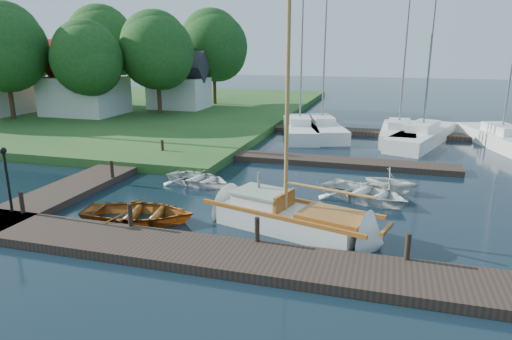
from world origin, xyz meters
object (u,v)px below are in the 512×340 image
(marina_boat_4, at_px, (501,138))
(tree_4, at_px, (102,44))
(mooring_post_3, at_px, (408,246))
(lamp_post, at_px, (6,171))
(marina_boat_1, at_px, (322,127))
(tree_7, at_px, (214,46))
(mooring_post_1, at_px, (130,215))
(mooring_post_0, at_px, (22,202))
(sailboat, at_px, (294,220))
(mooring_post_4, at_px, (112,169))
(mooring_post_5, at_px, (162,147))
(tender_d, at_px, (392,179))
(house_a, at_px, (84,85))
(tree_2, at_px, (87,59))
(tender_a, at_px, (198,177))
(tender_c, at_px, (365,190))
(tree_3, at_px, (157,51))
(marina_boat_2, at_px, (398,132))
(tree_1, at_px, (4,48))
(marina_boat_3, at_px, (422,135))
(house_c, at_px, (179,86))
(marina_boat_0, at_px, (300,128))
(dinghy, at_px, (139,210))
(tree_5, at_px, (21,54))

(marina_boat_4, relative_size, tree_4, 1.18)
(mooring_post_3, distance_m, lamp_post, 14.05)
(marina_boat_1, relative_size, tree_7, 1.04)
(mooring_post_1, bearing_deg, tree_7, 106.16)
(mooring_post_0, bearing_deg, sailboat, 11.32)
(mooring_post_3, relative_size, mooring_post_4, 1.00)
(mooring_post_5, height_order, marina_boat_4, marina_boat_4)
(mooring_post_4, distance_m, mooring_post_5, 5.00)
(lamp_post, relative_size, tender_d, 1.07)
(house_a, bearing_deg, sailboat, -40.50)
(mooring_post_3, xyz_separation_m, tree_2, (-24.00, 19.05, 4.55))
(tender_a, bearing_deg, tender_c, -72.61)
(mooring_post_3, xyz_separation_m, tree_3, (-20.00, 23.05, 5.11))
(mooring_post_0, relative_size, marina_boat_2, 0.07)
(marina_boat_2, relative_size, tree_1, 1.20)
(marina_boat_3, bearing_deg, house_c, 87.83)
(mooring_post_4, height_order, tender_a, mooring_post_4)
(tree_1, distance_m, tree_3, 11.67)
(tree_4, bearing_deg, tree_2, -63.43)
(lamp_post, xyz_separation_m, tender_d, (13.52, 7.32, -1.27))
(lamp_post, bearing_deg, marina_boat_0, 69.34)
(tender_a, bearing_deg, marina_boat_4, -31.26)
(marina_boat_3, height_order, house_c, marina_boat_3)
(tree_3, relative_size, tree_4, 0.90)
(tender_a, bearing_deg, marina_boat_3, -21.46)
(mooring_post_5, bearing_deg, tender_a, -45.28)
(tree_2, height_order, tree_3, tree_3)
(dinghy, relative_size, marina_boat_4, 0.36)
(tree_4, bearing_deg, dinghy, -54.29)
(marina_boat_3, distance_m, tree_7, 23.70)
(mooring_post_3, height_order, tender_a, mooring_post_3)
(house_c, bearing_deg, house_a, -135.00)
(mooring_post_0, height_order, marina_boat_0, marina_boat_0)
(marina_boat_1, bearing_deg, lamp_post, 136.50)
(house_c, bearing_deg, tree_5, -173.05)
(sailboat, relative_size, tree_3, 1.12)
(mooring_post_5, relative_size, lamp_post, 0.33)
(lamp_post, relative_size, house_c, 0.46)
(marina_boat_3, bearing_deg, mooring_post_4, 152.53)
(marina_boat_2, xyz_separation_m, marina_boat_3, (1.51, -0.49, -0.00))
(marina_boat_1, bearing_deg, mooring_post_5, 122.08)
(mooring_post_5, bearing_deg, sailboat, -40.86)
(sailboat, distance_m, tree_4, 35.44)
(marina_boat_1, bearing_deg, tender_c, 175.62)
(tender_d, bearing_deg, tree_5, 75.03)
(mooring_post_5, distance_m, tree_5, 27.89)
(tender_c, bearing_deg, house_c, 71.45)
(tree_1, distance_m, tree_2, 6.38)
(mooring_post_4, distance_m, tender_c, 11.50)
(dinghy, bearing_deg, tree_1, 42.91)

